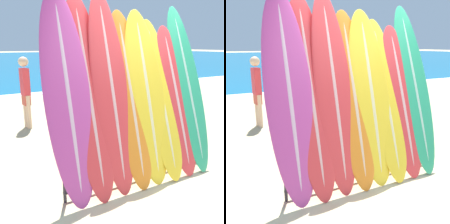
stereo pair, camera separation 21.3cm
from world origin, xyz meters
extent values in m
plane|color=#CCB789|center=(0.00, 0.00, 0.00)|extent=(160.00, 160.00, 0.00)
cube|color=white|center=(0.00, 8.09, 0.01)|extent=(120.00, 0.60, 0.01)
cylinder|color=#28282D|center=(-1.47, 0.58, 0.40)|extent=(0.04, 0.04, 0.79)
cylinder|color=#28282D|center=(0.76, 0.58, 0.40)|extent=(0.04, 0.04, 0.79)
cylinder|color=#28282D|center=(-0.36, 0.58, 0.77)|extent=(2.27, 0.04, 0.04)
cylinder|color=#28282D|center=(-0.36, 0.58, 0.12)|extent=(2.27, 0.04, 0.04)
ellipsoid|color=#B23D8E|center=(-1.34, 0.68, 1.25)|extent=(0.58, 0.76, 2.51)
ellipsoid|color=#CAA1BE|center=(-1.34, 0.68, 1.25)|extent=(0.10, 0.74, 2.41)
ellipsoid|color=red|center=(-1.06, 0.71, 1.24)|extent=(0.53, 0.86, 2.48)
ellipsoid|color=#D59E9F|center=(-1.06, 0.71, 1.24)|extent=(0.09, 0.83, 2.39)
ellipsoid|color=red|center=(-0.76, 0.69, 1.26)|extent=(0.51, 0.80, 2.53)
ellipsoid|color=#D59E9F|center=(-0.76, 0.69, 1.26)|extent=(0.09, 0.78, 2.43)
ellipsoid|color=orange|center=(-0.48, 0.67, 1.16)|extent=(0.54, 0.81, 2.32)
ellipsoid|color=beige|center=(-0.48, 0.67, 1.16)|extent=(0.10, 0.79, 2.23)
ellipsoid|color=yellow|center=(-0.23, 0.66, 1.17)|extent=(0.59, 0.77, 2.34)
ellipsoid|color=beige|center=(-0.23, 0.66, 1.17)|extent=(0.11, 0.75, 2.25)
ellipsoid|color=yellow|center=(0.04, 0.68, 1.11)|extent=(0.53, 0.89, 2.23)
ellipsoid|color=beige|center=(0.04, 0.68, 1.11)|extent=(0.10, 0.87, 2.14)
ellipsoid|color=red|center=(0.32, 0.66, 1.07)|extent=(0.56, 0.83, 2.15)
ellipsoid|color=#D59E9F|center=(0.32, 0.66, 1.07)|extent=(0.10, 0.81, 2.06)
ellipsoid|color=#289E70|center=(0.59, 0.72, 1.22)|extent=(0.52, 0.97, 2.45)
ellipsoid|color=#9AC3B3|center=(0.59, 0.72, 1.22)|extent=(0.09, 0.94, 2.36)
cylinder|color=#A87A5B|center=(1.49, 2.87, 0.43)|extent=(0.12, 0.12, 0.86)
cylinder|color=#A87A5B|center=(1.37, 2.73, 0.43)|extent=(0.12, 0.12, 0.86)
cube|color=#478466|center=(1.43, 2.80, 0.73)|extent=(0.27, 0.28, 0.26)
cube|color=#42996B|center=(1.43, 2.80, 1.20)|extent=(0.30, 0.31, 0.67)
sphere|color=#A87A5B|center=(1.43, 2.80, 1.69)|extent=(0.24, 0.24, 0.24)
cylinder|color=#A87A5B|center=(2.20, 3.57, 0.37)|extent=(0.10, 0.10, 0.74)
cylinder|color=#A87A5B|center=(2.15, 3.41, 0.37)|extent=(0.10, 0.10, 0.74)
cube|color=gold|center=(2.18, 3.49, 0.63)|extent=(0.19, 0.24, 0.22)
cube|color=#42996B|center=(2.18, 3.49, 1.03)|extent=(0.21, 0.26, 0.58)
sphere|color=#A87A5B|center=(2.18, 3.49, 1.45)|extent=(0.21, 0.21, 0.21)
cylinder|color=beige|center=(-1.16, 3.75, 0.38)|extent=(0.11, 0.11, 0.76)
cylinder|color=beige|center=(-1.18, 3.92, 0.38)|extent=(0.11, 0.11, 0.76)
cube|color=#CC4C3D|center=(-1.17, 3.83, 0.65)|extent=(0.16, 0.23, 0.23)
cube|color=#DB3842|center=(-1.17, 3.83, 1.06)|extent=(0.18, 0.25, 0.60)
sphere|color=beige|center=(-1.17, 3.83, 1.50)|extent=(0.22, 0.22, 0.22)
camera|label=1|loc=(-2.38, -2.13, 1.85)|focal=42.00mm
camera|label=2|loc=(-2.19, -2.23, 1.85)|focal=42.00mm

